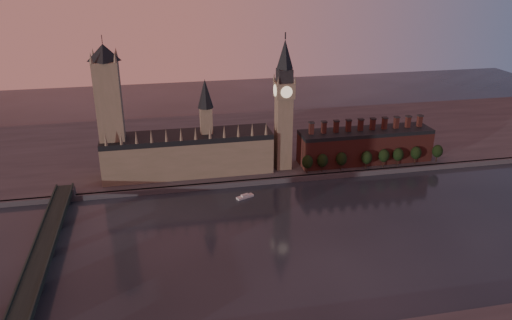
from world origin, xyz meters
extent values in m
plane|color=black|center=(0.00, 0.00, 0.00)|extent=(900.00, 900.00, 0.00)
cube|color=#4C4C52|center=(0.00, 90.00, 2.00)|extent=(900.00, 4.00, 4.00)
cube|color=#4C4C52|center=(0.00, 180.00, 2.00)|extent=(900.00, 180.00, 4.00)
cube|color=#7E6E5A|center=(-65.00, 115.00, 18.00)|extent=(130.00, 30.00, 28.00)
cube|color=black|center=(-65.00, 115.00, 34.00)|extent=(130.00, 30.00, 4.00)
cube|color=#7E6E5A|center=(-50.00, 115.00, 44.00)|extent=(9.00, 9.00, 24.00)
cone|color=black|center=(-50.00, 115.00, 67.00)|extent=(12.00, 12.00, 22.00)
cone|color=#7E6E5A|center=(-124.00, 101.00, 41.00)|extent=(2.60, 2.60, 10.00)
cone|color=#7E6E5A|center=(-113.27, 101.00, 41.00)|extent=(2.60, 2.60, 10.00)
cone|color=#7E6E5A|center=(-102.55, 101.00, 41.00)|extent=(2.60, 2.60, 10.00)
cone|color=#7E6E5A|center=(-91.82, 101.00, 41.00)|extent=(2.60, 2.60, 10.00)
cone|color=#7E6E5A|center=(-81.09, 101.00, 41.00)|extent=(2.60, 2.60, 10.00)
cone|color=#7E6E5A|center=(-70.36, 101.00, 41.00)|extent=(2.60, 2.60, 10.00)
cone|color=#7E6E5A|center=(-59.64, 101.00, 41.00)|extent=(2.60, 2.60, 10.00)
cone|color=#7E6E5A|center=(-48.91, 101.00, 41.00)|extent=(2.60, 2.60, 10.00)
cone|color=#7E6E5A|center=(-38.18, 101.00, 41.00)|extent=(2.60, 2.60, 10.00)
cone|color=#7E6E5A|center=(-27.45, 101.00, 41.00)|extent=(2.60, 2.60, 10.00)
cone|color=#7E6E5A|center=(-16.73, 101.00, 41.00)|extent=(2.60, 2.60, 10.00)
cone|color=#7E6E5A|center=(-6.00, 101.00, 41.00)|extent=(2.60, 2.60, 10.00)
cube|color=#7E6E5A|center=(-120.00, 115.00, 49.00)|extent=(18.00, 18.00, 90.00)
cone|color=black|center=(-120.00, 115.00, 100.00)|extent=(24.00, 24.00, 12.00)
cylinder|color=#232326|center=(-120.00, 115.00, 106.00)|extent=(0.50, 0.50, 12.00)
cone|color=#7E6E5A|center=(-128.00, 107.00, 98.00)|extent=(3.00, 3.00, 8.00)
cone|color=#7E6E5A|center=(-112.00, 107.00, 98.00)|extent=(3.00, 3.00, 8.00)
cone|color=#7E6E5A|center=(-128.00, 123.00, 98.00)|extent=(3.00, 3.00, 8.00)
cone|color=#7E6E5A|center=(-112.00, 123.00, 98.00)|extent=(3.00, 3.00, 8.00)
cube|color=#7E6E5A|center=(10.00, 110.00, 33.00)|extent=(12.00, 12.00, 58.00)
cube|color=#7E6E5A|center=(10.00, 110.00, 68.00)|extent=(14.00, 14.00, 12.00)
cube|color=#232326|center=(10.00, 110.00, 79.00)|extent=(11.00, 11.00, 10.00)
cone|color=black|center=(10.00, 110.00, 95.00)|extent=(13.00, 13.00, 22.00)
cylinder|color=#232326|center=(10.00, 110.00, 108.50)|extent=(1.00, 1.00, 5.00)
cylinder|color=beige|center=(10.00, 102.80, 68.00)|extent=(9.00, 0.50, 9.00)
cylinder|color=beige|center=(10.00, 117.20, 68.00)|extent=(9.00, 0.50, 9.00)
cylinder|color=beige|center=(2.80, 110.00, 68.00)|extent=(0.50, 9.00, 9.00)
cylinder|color=beige|center=(17.20, 110.00, 68.00)|extent=(0.50, 9.00, 9.00)
cone|color=#7E6E5A|center=(3.50, 103.50, 77.00)|extent=(2.00, 2.00, 6.00)
cone|color=#7E6E5A|center=(16.50, 103.50, 77.00)|extent=(2.00, 2.00, 6.00)
cone|color=#7E6E5A|center=(3.50, 116.50, 77.00)|extent=(2.00, 2.00, 6.00)
cone|color=#7E6E5A|center=(16.50, 116.50, 77.00)|extent=(2.00, 2.00, 6.00)
cube|color=brown|center=(80.00, 110.00, 16.00)|extent=(110.00, 25.00, 24.00)
cube|color=black|center=(80.00, 110.00, 29.50)|extent=(110.00, 25.00, 3.00)
cube|color=brown|center=(33.00, 110.00, 35.50)|extent=(3.50, 3.50, 9.00)
cube|color=#232326|center=(33.00, 110.00, 40.50)|extent=(4.20, 4.20, 1.00)
cube|color=brown|center=(43.44, 110.00, 35.50)|extent=(3.50, 3.50, 9.00)
cube|color=#232326|center=(43.44, 110.00, 40.50)|extent=(4.20, 4.20, 1.00)
cube|color=brown|center=(53.89, 110.00, 35.50)|extent=(3.50, 3.50, 9.00)
cube|color=#232326|center=(53.89, 110.00, 40.50)|extent=(4.20, 4.20, 1.00)
cube|color=brown|center=(64.33, 110.00, 35.50)|extent=(3.50, 3.50, 9.00)
cube|color=#232326|center=(64.33, 110.00, 40.50)|extent=(4.20, 4.20, 1.00)
cube|color=brown|center=(74.78, 110.00, 35.50)|extent=(3.50, 3.50, 9.00)
cube|color=#232326|center=(74.78, 110.00, 40.50)|extent=(4.20, 4.20, 1.00)
cube|color=brown|center=(85.22, 110.00, 35.50)|extent=(3.50, 3.50, 9.00)
cube|color=#232326|center=(85.22, 110.00, 40.50)|extent=(4.20, 4.20, 1.00)
cube|color=brown|center=(95.67, 110.00, 35.50)|extent=(3.50, 3.50, 9.00)
cube|color=#232326|center=(95.67, 110.00, 40.50)|extent=(4.20, 4.20, 1.00)
cube|color=brown|center=(106.11, 110.00, 35.50)|extent=(3.50, 3.50, 9.00)
cube|color=#232326|center=(106.11, 110.00, 40.50)|extent=(4.20, 4.20, 1.00)
cube|color=brown|center=(116.56, 110.00, 35.50)|extent=(3.50, 3.50, 9.00)
cube|color=#232326|center=(116.56, 110.00, 40.50)|extent=(4.20, 4.20, 1.00)
cube|color=brown|center=(127.00, 110.00, 35.50)|extent=(3.50, 3.50, 9.00)
cube|color=#232326|center=(127.00, 110.00, 40.50)|extent=(4.20, 4.20, 1.00)
cylinder|color=black|center=(25.93, 94.74, 7.00)|extent=(0.80, 0.80, 6.00)
ellipsoid|color=black|center=(25.93, 94.74, 13.50)|extent=(8.60, 8.60, 10.75)
cylinder|color=black|center=(38.36, 95.07, 7.00)|extent=(0.80, 0.80, 6.00)
ellipsoid|color=black|center=(38.36, 95.07, 13.50)|extent=(8.60, 8.60, 10.75)
cylinder|color=black|center=(54.20, 95.23, 7.00)|extent=(0.80, 0.80, 6.00)
ellipsoid|color=black|center=(54.20, 95.23, 13.50)|extent=(8.60, 8.60, 10.75)
cylinder|color=black|center=(75.05, 93.93, 7.00)|extent=(0.80, 0.80, 6.00)
ellipsoid|color=black|center=(75.05, 93.93, 13.50)|extent=(8.60, 8.60, 10.75)
cylinder|color=black|center=(90.36, 94.96, 7.00)|extent=(0.80, 0.80, 6.00)
ellipsoid|color=black|center=(90.36, 94.96, 13.50)|extent=(8.60, 8.60, 10.75)
cylinder|color=black|center=(102.75, 94.84, 7.00)|extent=(0.80, 0.80, 6.00)
ellipsoid|color=black|center=(102.75, 94.84, 13.50)|extent=(8.60, 8.60, 10.75)
cylinder|color=black|center=(118.74, 95.33, 7.00)|extent=(0.80, 0.80, 6.00)
ellipsoid|color=black|center=(118.74, 95.33, 13.50)|extent=(8.60, 8.60, 10.75)
cylinder|color=black|center=(138.13, 95.46, 7.00)|extent=(0.80, 0.80, 6.00)
ellipsoid|color=black|center=(138.13, 95.46, 13.50)|extent=(8.60, 8.60, 10.75)
cube|color=#1D2D27|center=(-155.00, -5.00, 9.00)|extent=(12.00, 200.00, 2.50)
cube|color=#1D2D27|center=(-160.50, -5.00, 10.90)|extent=(1.00, 200.00, 1.30)
cube|color=#1D2D27|center=(-149.50, -5.00, 10.90)|extent=(1.00, 200.00, 1.30)
cube|color=#4C4C52|center=(-155.00, 90.00, 7.00)|extent=(14.00, 8.00, 6.00)
cylinder|color=#232326|center=(-155.00, -17.00, 3.88)|extent=(8.00, 8.00, 7.75)
cylinder|color=#232326|center=(-155.00, 17.00, 3.88)|extent=(8.00, 8.00, 7.75)
cylinder|color=#232326|center=(-155.00, 51.00, 3.88)|extent=(8.00, 8.00, 7.75)
cylinder|color=#232326|center=(-155.00, 85.00, 3.88)|extent=(8.00, 8.00, 7.75)
cube|color=silver|center=(-28.58, 69.33, 0.76)|extent=(13.63, 8.84, 1.51)
cube|color=silver|center=(-28.58, 69.33, 2.08)|extent=(6.34, 4.90, 1.13)
camera|label=1|loc=(-86.94, -250.48, 159.82)|focal=35.00mm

